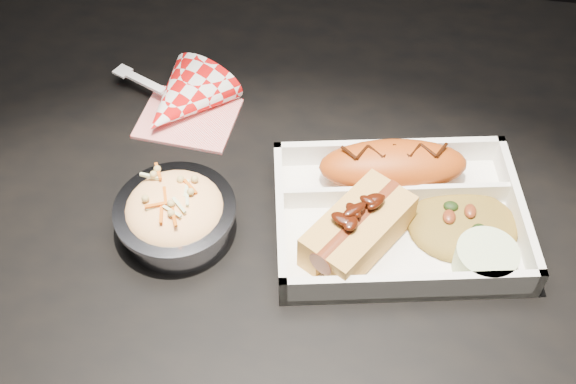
% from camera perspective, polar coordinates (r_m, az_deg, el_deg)
% --- Properties ---
extents(dining_table, '(1.20, 0.80, 0.75)m').
position_cam_1_polar(dining_table, '(0.85, 1.53, -4.19)').
color(dining_table, black).
rests_on(dining_table, ground).
extents(food_tray, '(0.28, 0.23, 0.04)m').
position_cam_1_polar(food_tray, '(0.75, 8.66, -2.15)').
color(food_tray, white).
rests_on(food_tray, dining_table).
extents(fried_pastry, '(0.17, 0.09, 0.05)m').
position_cam_1_polar(fried_pastry, '(0.77, 8.30, 2.09)').
color(fried_pastry, '#B44812').
rests_on(fried_pastry, food_tray).
extents(hotdog, '(0.11, 0.13, 0.06)m').
position_cam_1_polar(hotdog, '(0.71, 5.59, -2.86)').
color(hotdog, gold).
rests_on(hotdog, food_tray).
extents(fried_rice_mound, '(0.13, 0.11, 0.03)m').
position_cam_1_polar(fried_rice_mound, '(0.75, 13.81, -2.06)').
color(fried_rice_mound, olive).
rests_on(fried_rice_mound, food_tray).
extents(cupcake_liner, '(0.06, 0.06, 0.03)m').
position_cam_1_polar(cupcake_liner, '(0.72, 15.32, -5.21)').
color(cupcake_liner, beige).
rests_on(cupcake_liner, food_tray).
extents(foil_coleslaw_cup, '(0.12, 0.12, 0.06)m').
position_cam_1_polar(foil_coleslaw_cup, '(0.73, -8.89, -1.68)').
color(foil_coleslaw_cup, silver).
rests_on(foil_coleslaw_cup, dining_table).
extents(napkin_fork, '(0.16, 0.14, 0.10)m').
position_cam_1_polar(napkin_fork, '(0.86, -8.47, 7.03)').
color(napkin_fork, red).
rests_on(napkin_fork, dining_table).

